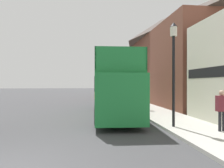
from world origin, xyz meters
The scene contains 8 objects.
ground_plane centered at (0.00, 21.00, 0.00)m, with size 144.00×144.00×0.00m, color #3D3D3F.
sidewalk centered at (7.17, 18.00, 0.07)m, with size 2.85×108.00×0.14m.
brick_terrace_rear centered at (11.60, 21.38, 5.16)m, with size 6.00×25.64×10.32m.
tour_bus centered at (3.88, 9.48, 1.75)m, with size 2.85×11.22×3.90m.
parked_car_ahead_of_bus centered at (4.65, 18.03, 0.74)m, with size 1.79×4.44×1.59m.
pedestrian_second centered at (7.94, 3.25, 1.22)m, with size 0.47×0.26×1.78m.
lamp_post_nearest centered at (6.27, 4.49, 3.57)m, with size 0.35×0.35×5.02m.
lamp_post_second centered at (6.33, 12.63, 3.31)m, with size 0.35×0.35×4.59m.
Camera 1 is at (2.10, -5.58, 2.22)m, focal length 35.00 mm.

